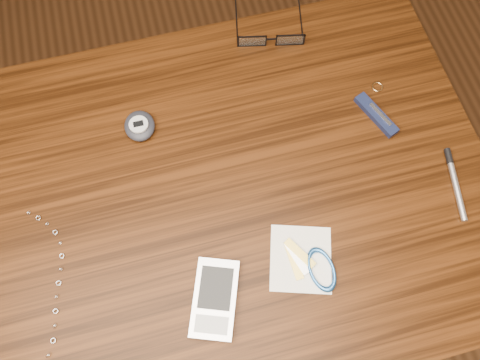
{
  "coord_description": "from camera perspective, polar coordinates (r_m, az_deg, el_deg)",
  "views": [
    {
      "loc": [
        -0.01,
        -0.28,
        1.51
      ],
      "look_at": [
        0.06,
        0.01,
        0.76
      ],
      "focal_mm": 35.0,
      "sensor_mm": 36.0,
      "label": 1
    }
  ],
  "objects": [
    {
      "name": "pda_phone",
      "position": [
        0.75,
        -3.09,
        -14.25
      ],
      "size": [
        0.1,
        0.14,
        0.02
      ],
      "color": "silver",
      "rests_on": "desk"
    },
    {
      "name": "pedometer",
      "position": [
        0.86,
        -12.15,
        6.49
      ],
      "size": [
        0.06,
        0.06,
        0.03
      ],
      "color": "#21222C",
      "rests_on": "desk"
    },
    {
      "name": "ground",
      "position": [
        1.53,
        -2.23,
        -11.29
      ],
      "size": [
        3.8,
        3.8,
        0.0
      ],
      "primitive_type": "plane",
      "color": "#472814",
      "rests_on": "ground"
    },
    {
      "name": "eyeglasses",
      "position": [
        0.95,
        3.77,
        16.93
      ],
      "size": [
        0.16,
        0.16,
        0.03
      ],
      "color": "black",
      "rests_on": "desk"
    },
    {
      "name": "notepad_keys",
      "position": [
        0.78,
        8.71,
        -10.12
      ],
      "size": [
        0.13,
        0.13,
        0.01
      ],
      "color": "white",
      "rests_on": "desk"
    },
    {
      "name": "gold_ring",
      "position": [
        0.94,
        16.4,
        10.83
      ],
      "size": [
        0.02,
        0.02,
        0.0
      ],
      "primitive_type": "torus",
      "rotation": [
        0.0,
        0.0,
        -0.15
      ],
      "color": "tan",
      "rests_on": "desk"
    },
    {
      "name": "pocket_knife",
      "position": [
        0.9,
        16.28,
        7.63
      ],
      "size": [
        0.06,
        0.1,
        0.01
      ],
      "color": "#111932",
      "rests_on": "desk"
    },
    {
      "name": "silver_pen",
      "position": [
        0.89,
        24.64,
        0.19
      ],
      "size": [
        0.04,
        0.13,
        0.01
      ],
      "color": "#B9B9BE",
      "rests_on": "desk"
    },
    {
      "name": "desk",
      "position": [
        0.9,
        -3.71,
        -3.87
      ],
      "size": [
        1.0,
        0.7,
        0.75
      ],
      "color": "#321808",
      "rests_on": "ground"
    }
  ]
}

